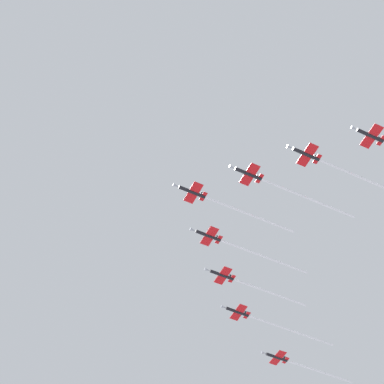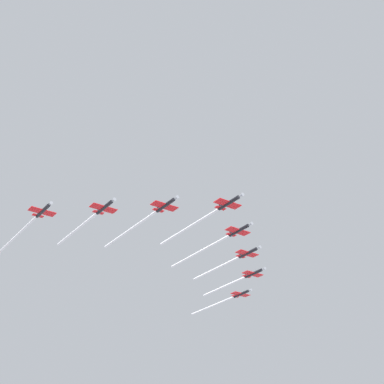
% 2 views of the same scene
% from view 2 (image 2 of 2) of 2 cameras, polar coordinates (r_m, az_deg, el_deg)
% --- Properties ---
extents(jet_lead, '(32.49, 27.76, 2.28)m').
position_cam_2_polar(jet_lead, '(169.08, 1.56, -2.35)').
color(jet_lead, black).
extents(jet_port_inner, '(33.74, 28.82, 2.28)m').
position_cam_2_polar(jet_port_inner, '(185.43, 2.57, -4.93)').
color(jet_port_inner, black).
extents(jet_starboard_inner, '(33.21, 28.38, 2.28)m').
position_cam_2_polar(jet_starboard_inner, '(172.02, -4.49, -2.60)').
color(jet_starboard_inner, black).
extents(jet_port_outer, '(29.08, 24.87, 2.28)m').
position_cam_2_polar(jet_port_outer, '(199.63, 4.04, -6.73)').
color(jet_port_outer, black).
extents(jet_starboard_outer, '(30.23, 25.85, 2.28)m').
position_cam_2_polar(jet_starboard_outer, '(174.79, -9.95, -2.57)').
color(jet_starboard_outer, black).
extents(jet_center_rear, '(28.55, 24.42, 2.28)m').
position_cam_2_polar(jet_center_rear, '(216.57, 4.73, -8.59)').
color(jet_center_rear, black).
extents(jet_port_trail, '(35.23, 30.08, 2.28)m').
position_cam_2_polar(jet_port_trail, '(183.96, -15.81, -3.10)').
color(jet_port_trail, black).
extents(jet_starboard_trail, '(31.50, 26.92, 2.28)m').
position_cam_2_polar(jet_starboard_trail, '(243.19, 3.45, -10.56)').
color(jet_starboard_trail, black).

